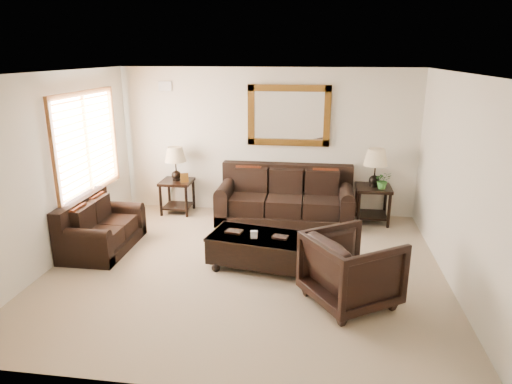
# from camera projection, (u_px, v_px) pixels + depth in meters

# --- Properties ---
(room) EXTENTS (5.51, 5.01, 2.71)m
(room) POSITION_uv_depth(u_px,v_px,m) (245.00, 177.00, 6.12)
(room) COLOR gray
(room) RESTS_ON ground
(window) EXTENTS (0.07, 1.96, 1.66)m
(window) POSITION_uv_depth(u_px,v_px,m) (87.00, 144.00, 7.27)
(window) COLOR white
(window) RESTS_ON room
(mirror) EXTENTS (1.50, 0.06, 1.10)m
(mirror) POSITION_uv_depth(u_px,v_px,m) (289.00, 116.00, 8.25)
(mirror) COLOR #513710
(mirror) RESTS_ON room
(air_vent) EXTENTS (0.25, 0.02, 0.18)m
(air_vent) POSITION_uv_depth(u_px,v_px,m) (165.00, 86.00, 8.43)
(air_vent) COLOR #999999
(air_vent) RESTS_ON room
(sofa) EXTENTS (2.41, 1.04, 0.98)m
(sofa) POSITION_uv_depth(u_px,v_px,m) (285.00, 201.00, 8.27)
(sofa) COLOR black
(sofa) RESTS_ON room
(loveseat) EXTENTS (0.85, 1.43, 0.80)m
(loveseat) POSITION_uv_depth(u_px,v_px,m) (100.00, 231.00, 7.08)
(loveseat) COLOR black
(loveseat) RESTS_ON room
(end_table_left) EXTENTS (0.58, 0.58, 1.27)m
(end_table_left) POSITION_uv_depth(u_px,v_px,m) (176.00, 170.00, 8.55)
(end_table_left) COLOR black
(end_table_left) RESTS_ON room
(end_table_right) EXTENTS (0.61, 0.61, 1.34)m
(end_table_right) POSITION_uv_depth(u_px,v_px,m) (375.00, 175.00, 8.03)
(end_table_right) COLOR black
(end_table_right) RESTS_ON room
(coffee_table) EXTENTS (1.49, 0.98, 0.58)m
(coffee_table) POSITION_uv_depth(u_px,v_px,m) (259.00, 247.00, 6.50)
(coffee_table) COLOR black
(coffee_table) RESTS_ON room
(armchair) EXTENTS (1.27, 1.28, 0.98)m
(armchair) POSITION_uv_depth(u_px,v_px,m) (352.00, 266.00, 5.48)
(armchair) COLOR black
(armchair) RESTS_ON floor
(potted_plant) EXTENTS (0.32, 0.35, 0.24)m
(potted_plant) POSITION_uv_depth(u_px,v_px,m) (383.00, 182.00, 7.94)
(potted_plant) COLOR #27551D
(potted_plant) RESTS_ON end_table_right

